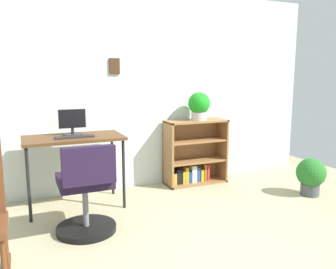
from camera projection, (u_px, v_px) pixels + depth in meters
name	position (u px, v px, depth m)	size (l,w,h in m)	color
wall_back	(120.00, 91.00, 4.06)	(5.20, 0.12, 2.36)	silver
desk	(74.00, 143.00, 3.49)	(0.99, 0.54, 0.75)	#56361C
monitor	(72.00, 123.00, 3.55)	(0.27, 0.20, 0.27)	#262628
keyboard	(75.00, 137.00, 3.41)	(0.38, 0.11, 0.02)	#2A2426
office_chair	(86.00, 195.00, 2.92)	(0.52, 0.55, 0.81)	black
bookshelf_low	(193.00, 155.00, 4.37)	(0.78, 0.30, 0.81)	olive
potted_plant_on_shelf	(199.00, 105.00, 4.23)	(0.27, 0.27, 0.35)	#B7B2A8
potted_plant_floor	(311.00, 175.00, 3.91)	(0.33, 0.33, 0.43)	#474C51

